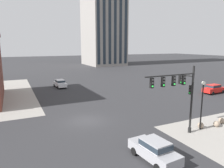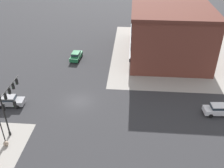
% 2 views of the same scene
% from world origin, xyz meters
% --- Properties ---
extents(ground_plane, '(320.00, 320.00, 0.00)m').
position_xyz_m(ground_plane, '(0.00, 0.00, 0.00)').
color(ground_plane, '#2D2D30').
extents(traffic_signal_main, '(5.79, 2.09, 6.79)m').
position_xyz_m(traffic_signal_main, '(6.99, -7.59, 4.54)').
color(traffic_signal_main, black).
rests_on(traffic_signal_main, ground).
extents(bollard_sphere_curb_a, '(0.64, 0.64, 0.64)m').
position_xyz_m(bollard_sphere_curb_a, '(10.29, -7.45, 0.32)').
color(bollard_sphere_curb_a, gray).
rests_on(bollard_sphere_curb_a, ground).
extents(bollard_sphere_curb_b, '(0.64, 0.64, 0.64)m').
position_xyz_m(bollard_sphere_curb_b, '(12.17, -7.90, 0.32)').
color(bollard_sphere_curb_b, gray).
rests_on(bollard_sphere_curb_b, ground).
extents(bollard_sphere_curb_c, '(0.64, 0.64, 0.64)m').
position_xyz_m(bollard_sphere_curb_c, '(13.58, -7.43, 0.32)').
color(bollard_sphere_curb_c, gray).
rests_on(bollard_sphere_curb_c, ground).
extents(street_lamp_corner_near, '(0.36, 0.36, 5.15)m').
position_xyz_m(street_lamp_corner_near, '(10.00, -7.62, 3.25)').
color(street_lamp_corner_near, black).
rests_on(street_lamp_corner_near, ground).
extents(car_main_northbound_near, '(2.15, 4.52, 1.68)m').
position_xyz_m(car_main_northbound_near, '(1.89, -10.50, 0.92)').
color(car_main_northbound_near, '#99999E').
rests_on(car_main_northbound_near, ground).
extents(car_main_northbound_far, '(4.46, 2.01, 1.68)m').
position_xyz_m(car_main_northbound_far, '(25.81, 3.43, 0.92)').
color(car_main_northbound_far, red).
rests_on(car_main_northbound_far, ground).
extents(car_main_southbound_far, '(2.13, 4.51, 1.68)m').
position_xyz_m(car_main_southbound_far, '(1.55, 21.33, 0.92)').
color(car_main_southbound_far, silver).
rests_on(car_main_southbound_far, ground).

